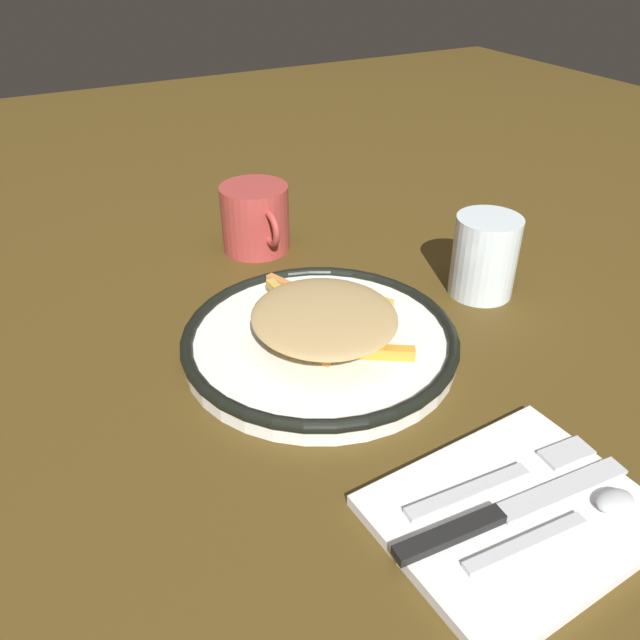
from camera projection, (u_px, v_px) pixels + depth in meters
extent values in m
plane|color=#4B3715|center=(320.00, 351.00, 0.66)|extent=(2.60, 2.60, 0.00)
cylinder|color=white|center=(320.00, 344.00, 0.66)|extent=(0.28, 0.28, 0.02)
torus|color=black|center=(320.00, 336.00, 0.65)|extent=(0.29, 0.29, 0.01)
cube|color=#E9C563|center=(327.00, 335.00, 0.65)|extent=(0.07, 0.06, 0.01)
cube|color=#E7B758|center=(368.00, 310.00, 0.66)|extent=(0.07, 0.05, 0.01)
cube|color=gold|center=(373.00, 315.00, 0.68)|extent=(0.03, 0.06, 0.01)
cube|color=#DEB351|center=(332.00, 314.00, 0.66)|extent=(0.05, 0.06, 0.01)
cube|color=gold|center=(316.00, 332.00, 0.65)|extent=(0.07, 0.04, 0.01)
cube|color=gold|center=(333.00, 307.00, 0.67)|extent=(0.07, 0.06, 0.01)
cube|color=#CB8843|center=(323.00, 315.00, 0.66)|extent=(0.07, 0.04, 0.01)
cube|color=gold|center=(330.00, 340.00, 0.62)|extent=(0.03, 0.07, 0.01)
cube|color=gold|center=(342.00, 344.00, 0.63)|extent=(0.04, 0.06, 0.01)
cube|color=gold|center=(365.00, 323.00, 0.65)|extent=(0.06, 0.07, 0.01)
cube|color=#EDC056|center=(319.00, 327.00, 0.64)|extent=(0.07, 0.05, 0.01)
cube|color=#F7B459|center=(323.00, 336.00, 0.64)|extent=(0.02, 0.09, 0.01)
cube|color=#EFB258|center=(303.00, 303.00, 0.67)|extent=(0.02, 0.09, 0.01)
cube|color=gold|center=(311.00, 297.00, 0.71)|extent=(0.03, 0.08, 0.01)
cube|color=gold|center=(289.00, 301.00, 0.68)|extent=(0.09, 0.01, 0.01)
cube|color=gold|center=(370.00, 352.00, 0.62)|extent=(0.06, 0.08, 0.01)
cube|color=gold|center=(335.00, 321.00, 0.64)|extent=(0.06, 0.04, 0.01)
cube|color=gold|center=(332.00, 319.00, 0.67)|extent=(0.09, 0.02, 0.01)
cube|color=gold|center=(316.00, 325.00, 0.66)|extent=(0.07, 0.04, 0.01)
cube|color=#CD843E|center=(295.00, 290.00, 0.72)|extent=(0.08, 0.04, 0.01)
ellipsoid|color=tan|center=(325.00, 316.00, 0.63)|extent=(0.18, 0.17, 0.01)
cube|color=#2A5719|center=(340.00, 295.00, 0.66)|extent=(0.00, 0.00, 0.00)
cube|color=#335D2A|center=(374.00, 319.00, 0.62)|extent=(0.00, 0.00, 0.00)
cube|color=#3A5831|center=(311.00, 299.00, 0.65)|extent=(0.00, 0.00, 0.00)
cube|color=#2F592C|center=(321.00, 309.00, 0.64)|extent=(0.00, 0.00, 0.00)
cube|color=#256F2B|center=(298.00, 327.00, 0.61)|extent=(0.00, 0.00, 0.00)
cube|color=#335B28|center=(368.00, 306.00, 0.64)|extent=(0.00, 0.00, 0.00)
cube|color=#355A27|center=(318.00, 313.00, 0.63)|extent=(0.00, 0.00, 0.00)
cube|color=white|center=(515.00, 514.00, 0.48)|extent=(0.17, 0.21, 0.01)
cube|color=silver|center=(468.00, 492.00, 0.49)|extent=(0.02, 0.11, 0.01)
cube|color=silver|center=(566.00, 453.00, 0.52)|extent=(0.02, 0.05, 0.00)
cube|color=black|center=(450.00, 534.00, 0.45)|extent=(0.02, 0.09, 0.01)
cube|color=silver|center=(562.00, 489.00, 0.49)|extent=(0.02, 0.12, 0.00)
cube|color=silver|center=(526.00, 543.00, 0.45)|extent=(0.02, 0.10, 0.00)
ellipsoid|color=silver|center=(615.00, 501.00, 0.48)|extent=(0.02, 0.03, 0.01)
cylinder|color=silver|center=(485.00, 256.00, 0.74)|extent=(0.08, 0.08, 0.10)
cylinder|color=#AD3D39|center=(255.00, 218.00, 0.84)|extent=(0.09, 0.09, 0.09)
torus|color=#AD3D39|center=(270.00, 229.00, 0.81)|extent=(0.05, 0.01, 0.05)
cylinder|color=silver|center=(490.00, 252.00, 0.80)|extent=(0.03, 0.03, 0.06)
sphere|color=#B7BABF|center=(494.00, 226.00, 0.78)|extent=(0.03, 0.03, 0.03)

